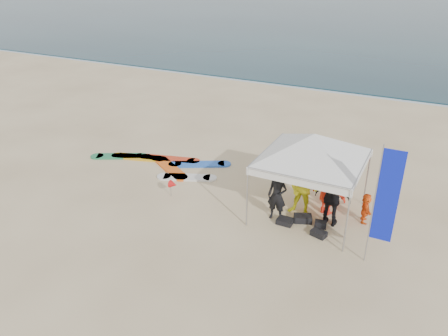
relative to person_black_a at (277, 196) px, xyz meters
name	(u,v)px	position (x,y,z in m)	size (l,w,h in m)	color
ground	(172,233)	(-2.55, -2.22, -0.85)	(120.00, 120.00, 0.00)	beige
ocean	(404,18)	(-2.55, 57.78, -0.81)	(160.00, 84.00, 0.08)	#0C2633
shoreline_foam	(327,89)	(-2.55, 15.98, -0.84)	(160.00, 1.20, 0.01)	silver
person_black_a	(277,196)	(0.00, 0.00, 0.00)	(0.62, 0.40, 1.69)	black
person_yellow	(303,189)	(0.66, 0.59, 0.12)	(0.94, 0.73, 1.93)	#F8F623
person_orange_a	(329,188)	(1.38, 1.09, 0.07)	(1.19, 0.68, 1.84)	red
person_black_b	(333,198)	(1.65, 0.44, 0.11)	(1.12, 0.47, 1.92)	black
person_orange_b	(332,179)	(1.27, 1.84, 0.05)	(0.88, 0.57, 1.80)	red
person_seated	(366,208)	(2.58, 1.08, -0.34)	(0.93, 0.30, 1.00)	#F55915
canopy_tent	(315,134)	(0.83, 0.72, 1.98)	(4.30, 4.30, 3.24)	#A5A5A8
feather_flag	(386,198)	(3.25, -0.95, 1.23)	(0.59, 0.04, 3.52)	#A5A5A8
marker_pennant	(173,185)	(-3.72, -0.31, -0.35)	(0.28, 0.28, 0.64)	#A5A5A8
gear_pile	(304,223)	(0.94, -0.02, -0.75)	(1.66, 1.05, 0.22)	black
surfboard_spread	(164,163)	(-5.57, 1.81, -0.81)	(5.47, 2.56, 0.07)	silver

